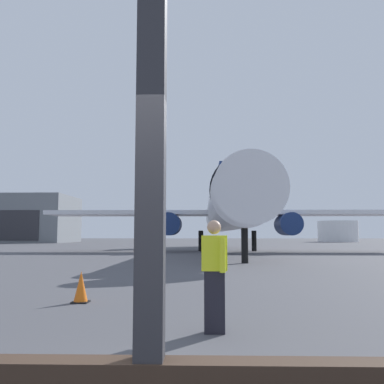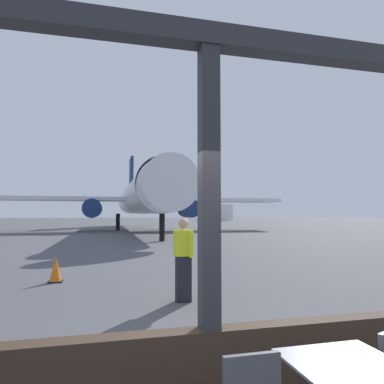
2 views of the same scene
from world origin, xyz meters
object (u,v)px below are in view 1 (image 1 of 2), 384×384
Objects in this scene: distant_hangar at (15,219)px; fuel_storage_tank at (338,231)px; traffic_cone at (81,288)px; ground_crew_worker at (214,274)px; airplane at (228,210)px.

distant_hangar is 62.80m from fuel_storage_tank.
traffic_cone is at bearing -64.61° from distant_hangar.
airplane is at bearing 86.20° from ground_crew_worker.
ground_crew_worker is 83.31m from fuel_storage_tank.
traffic_cone is at bearing 135.76° from ground_crew_worker.
airplane is 30.50m from ground_crew_worker.
distant_hangar is (-35.55, 71.59, 3.41)m from ground_crew_worker.
airplane reaches higher than fuel_storage_tank.
airplane is 55.81m from distant_hangar.
airplane reaches higher than ground_crew_worker.
distant_hangar reaches higher than ground_crew_worker.
fuel_storage_tank reaches higher than traffic_cone.
airplane reaches higher than traffic_cone.
fuel_storage_tank reaches higher than ground_crew_worker.
fuel_storage_tank is at bearing 71.24° from ground_crew_worker.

